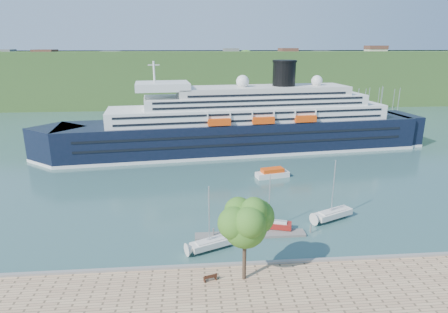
# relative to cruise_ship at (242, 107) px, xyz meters

# --- Properties ---
(ground) EXTENTS (400.00, 400.00, 0.00)m
(ground) POSITION_rel_cruise_ship_xyz_m (-4.13, -54.49, -11.57)
(ground) COLOR #2F5352
(ground) RESTS_ON ground
(far_hillside) EXTENTS (400.00, 50.00, 24.00)m
(far_hillside) POSITION_rel_cruise_ship_xyz_m (-4.13, 90.51, 0.43)
(far_hillside) COLOR #2F5120
(far_hillside) RESTS_ON ground
(quay_coping) EXTENTS (220.00, 0.50, 0.30)m
(quay_coping) POSITION_rel_cruise_ship_xyz_m (-4.13, -54.69, -10.42)
(quay_coping) COLOR slate
(quay_coping) RESTS_ON promenade
(cruise_ship) EXTENTS (104.03, 26.16, 23.13)m
(cruise_ship) POSITION_rel_cruise_ship_xyz_m (0.00, 0.00, 0.00)
(cruise_ship) COLOR black
(cruise_ship) RESTS_ON ground
(park_bench) EXTENTS (1.73, 1.10, 1.03)m
(park_bench) POSITION_rel_cruise_ship_xyz_m (-11.21, -57.54, -10.05)
(park_bench) COLOR #452213
(park_bench) RESTS_ON promenade
(promenade_tree) EXTENTS (6.51, 6.51, 10.78)m
(promenade_tree) POSITION_rel_cruise_ship_xyz_m (-7.31, -57.45, -5.18)
(promenade_tree) COLOR #36641A
(promenade_tree) RESTS_ON promenade
(floating_pontoon) EXTENTS (16.09, 2.05, 0.36)m
(floating_pontoon) POSITION_rel_cruise_ship_xyz_m (-4.77, -45.82, -11.39)
(floating_pontoon) COLOR slate
(floating_pontoon) RESTS_ON ground
(sailboat_white_near) EXTENTS (7.00, 4.44, 8.80)m
(sailboat_white_near) POSITION_rel_cruise_ship_xyz_m (-10.43, -48.97, -7.17)
(sailboat_white_near) COLOR silver
(sailboat_white_near) RESTS_ON ground
(sailboat_red) EXTENTS (6.77, 3.65, 8.43)m
(sailboat_red) POSITION_rel_cruise_ship_xyz_m (-1.31, -44.14, -7.35)
(sailboat_red) COLOR maroon
(sailboat_red) RESTS_ON ground
(sailboat_white_far) EXTENTS (7.53, 4.91, 9.49)m
(sailboat_white_far) POSITION_rel_cruise_ship_xyz_m (9.18, -41.59, -6.82)
(sailboat_white_far) COLOR silver
(sailboat_white_far) RESTS_ON ground
(tender_launch) EXTENTS (7.39, 3.85, 1.94)m
(tender_launch) POSITION_rel_cruise_ship_xyz_m (3.70, -21.15, -10.59)
(tender_launch) COLOR #E5460D
(tender_launch) RESTS_ON ground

